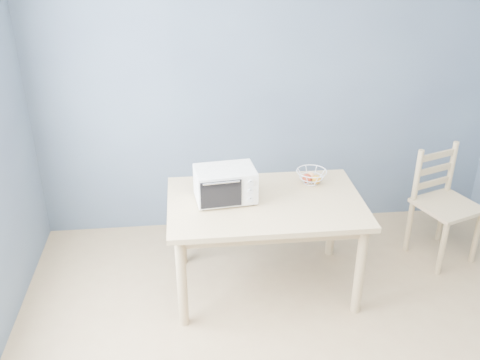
{
  "coord_description": "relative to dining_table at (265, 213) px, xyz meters",
  "views": [
    {
      "loc": [
        -0.72,
        -2.05,
        2.6
      ],
      "look_at": [
        -0.37,
        1.26,
        0.93
      ],
      "focal_mm": 40.0,
      "sensor_mm": 36.0,
      "label": 1
    }
  ],
  "objects": [
    {
      "name": "dining_chair",
      "position": [
        1.51,
        0.28,
        -0.19
      ],
      "size": [
        0.56,
        0.56,
        0.93
      ],
      "rotation": [
        0.0,
        0.0,
        0.36
      ],
      "color": "tan",
      "rests_on": "ground"
    },
    {
      "name": "room",
      "position": [
        0.18,
        -1.27,
        0.65
      ],
      "size": [
        4.01,
        4.51,
        2.61
      ],
      "color": "tan",
      "rests_on": "ground"
    },
    {
      "name": "dining_table",
      "position": [
        0.0,
        0.0,
        0.0
      ],
      "size": [
        1.4,
        0.9,
        0.75
      ],
      "color": "tan",
      "rests_on": "ground"
    },
    {
      "name": "fruit_basket",
      "position": [
        0.39,
        0.24,
        0.16
      ],
      "size": [
        0.27,
        0.27,
        0.11
      ],
      "rotation": [
        0.0,
        0.0,
        0.21
      ],
      "color": "silver",
      "rests_on": "dining_table"
    },
    {
      "name": "toaster_oven",
      "position": [
        -0.3,
        0.04,
        0.23
      ],
      "size": [
        0.45,
        0.35,
        0.25
      ],
      "rotation": [
        0.0,
        0.0,
        0.1
      ],
      "color": "white",
      "rests_on": "dining_table"
    }
  ]
}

